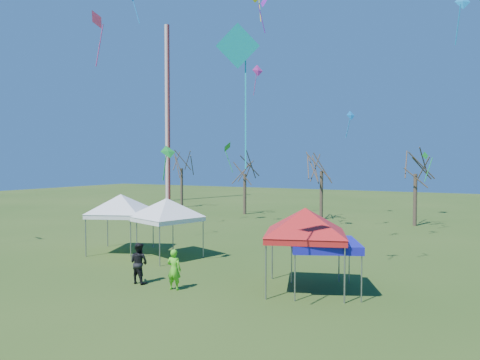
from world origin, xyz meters
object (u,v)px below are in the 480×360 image
Objects in this scene: tree_3 at (416,155)px; tent_red at (305,213)px; person_dark at (139,263)px; tree_2 at (322,154)px; tent_white_west at (121,198)px; radio_mast at (167,113)px; tree_1 at (245,159)px; person_green at (174,269)px; tree_0 at (182,154)px; tent_blue at (324,245)px; tent_white_mid at (167,202)px.

tent_red is (-2.18, -22.24, -2.80)m from tree_3.
tree_2 is at bearing -91.42° from person_dark.
tent_white_west is 7.68m from person_dark.
radio_mast is 3.31× the size of tree_1.
person_green is at bearing 178.46° from person_dark.
tent_red is (14.62, -22.85, -2.52)m from tree_1.
tent_white_west reaches higher than person_green.
tent_white_west is at bearing -57.12° from radio_mast.
person_green is at bearing -69.18° from tree_1.
tree_2 reaches higher than person_dark.
tree_0 reaches higher than tree_3.
tree_3 is at bearing 86.41° from tent_blue.
tent_white_west is 12.71m from tent_red.
tent_white_mid is (22.78, -29.90, -9.33)m from radio_mast.
tree_3 is 1.81× the size of tent_red.
radio_mast is 28.08m from tree_2.
tree_1 is 2.08× the size of tent_blue.
tree_1 is 27.63m from person_green.
tree_1 is at bearing -72.92° from person_dark.
tent_red is (31.85, -32.20, -9.22)m from radio_mast.
radio_mast is 11.45m from tree_0.
radio_mast is 5.84× the size of tent_white_west.
tree_1 is at bearing 178.15° from tree_2.
tree_1 is at bearing 177.94° from tree_3.
tent_white_mid is 2.44× the size of person_green.
person_dark is at bearing -66.20° from tent_white_mid.
tree_2 reaches higher than tree_1.
person_green is (1.26, -25.14, -5.42)m from tree_2.
tree_0 is 18.72m from tree_2.
tent_white_mid is 5.71m from person_dark.
tree_1 is at bearing -15.18° from tree_0.
tree_1 is 26.93m from person_dark.
tent_white_mid is at bearing -74.90° from tree_1.
tree_3 is (34.03, -9.96, -6.42)m from radio_mast.
tree_1 is 27.73m from tent_blue.
tent_white_mid is at bearing -65.94° from person_dark.
tree_2 is at bearing 72.81° from tent_white_west.
tree_3 is at bearing 53.69° from tent_white_west.
tree_1 is at bearing 105.10° from tent_white_mid.
tree_0 is at bearing 135.02° from tent_blue.
tree_0 is 1.93× the size of tent_red.
person_green is 0.94× the size of person_dark.
tent_red is at bearing -46.01° from tree_0.
tree_3 is 4.56× the size of person_green.
radio_mast is 45.47m from person_green.
tent_red is 2.37× the size of person_dark.
radio_mast is at bearing -60.81° from person_green.
radio_mast is at bearing 135.49° from tent_blue.
tent_white_mid is (-11.25, -19.95, -2.91)m from tree_3.
tree_0 is at bearing 123.87° from tent_white_mid.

